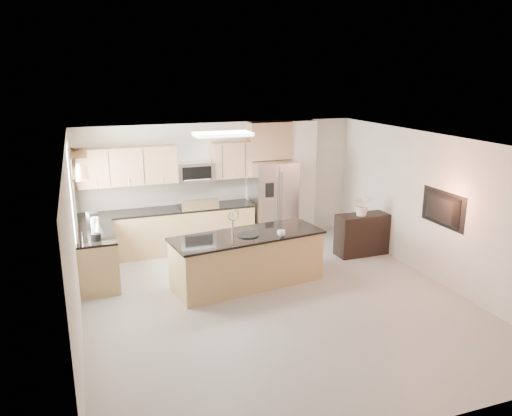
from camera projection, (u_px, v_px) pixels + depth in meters
name	position (u px, v px, depth m)	size (l,w,h in m)	color
floor	(276.00, 302.00, 8.13)	(6.50, 6.50, 0.00)	#9E9A96
ceiling	(278.00, 142.00, 7.44)	(6.00, 6.50, 0.02)	white
wall_back	(221.00, 183.00, 10.74)	(6.00, 0.02, 2.60)	silver
wall_front	(402.00, 320.00, 4.83)	(6.00, 0.02, 2.60)	silver
wall_left	(73.00, 247.00, 6.81)	(0.02, 6.50, 2.60)	silver
wall_right	(435.00, 209.00, 8.75)	(0.02, 6.50, 2.60)	silver
back_counter	(168.00, 230.00, 10.27)	(3.55, 0.66, 1.44)	tan
left_counter	(97.00, 257.00, 8.82)	(0.66, 1.50, 0.92)	tan
range	(198.00, 227.00, 10.46)	(0.76, 0.64, 1.14)	black
upper_cabinets	(160.00, 164.00, 10.03)	(3.50, 0.33, 0.75)	tan
microwave	(195.00, 172.00, 10.27)	(0.76, 0.40, 0.40)	silver
refrigerator	(273.00, 202.00, 10.85)	(0.92, 0.78, 1.78)	silver
partition_column	(301.00, 179.00, 11.19)	(0.60, 0.30, 2.60)	silver
window	(73.00, 193.00, 8.41)	(0.04, 1.15, 1.65)	white
shelf_lower	(79.00, 174.00, 8.46)	(0.30, 1.20, 0.04)	olive
shelf_upper	(77.00, 152.00, 8.36)	(0.30, 1.20, 0.04)	olive
ceiling_fixture	(223.00, 134.00, 8.78)	(1.00, 0.50, 0.06)	white
island	(247.00, 259.00, 8.70)	(2.75, 1.31, 1.34)	tan
credenza	(362.00, 234.00, 10.15)	(1.05, 0.44, 0.84)	black
cup	(281.00, 233.00, 8.48)	(0.13, 0.13, 0.11)	white
platter	(248.00, 235.00, 8.51)	(0.37, 0.37, 0.02)	black
blender	(95.00, 230.00, 8.24)	(0.17, 0.17, 0.39)	black
kettle	(98.00, 227.00, 8.62)	(0.20, 0.20, 0.24)	silver
coffee_maker	(93.00, 221.00, 8.85)	(0.21, 0.23, 0.30)	black
bowl	(76.00, 148.00, 8.44)	(0.32, 0.32, 0.08)	silver
flower_vase	(363.00, 199.00, 9.89)	(0.60, 0.52, 0.67)	silver
television	(439.00, 209.00, 8.53)	(1.08, 0.14, 0.62)	black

